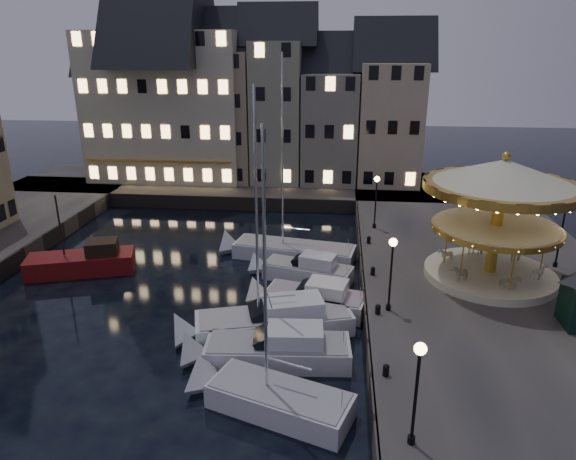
# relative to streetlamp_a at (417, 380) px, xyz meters

# --- Properties ---
(ground) EXTENTS (160.00, 160.00, 0.00)m
(ground) POSITION_rel_streetlamp_a_xyz_m (-7.20, 9.00, -4.02)
(ground) COLOR black
(ground) RESTS_ON ground
(quay_east) EXTENTS (16.00, 56.00, 1.30)m
(quay_east) POSITION_rel_streetlamp_a_xyz_m (6.80, 15.00, -3.37)
(quay_east) COLOR #474442
(quay_east) RESTS_ON ground
(quay_north) EXTENTS (44.00, 12.00, 1.30)m
(quay_north) POSITION_rel_streetlamp_a_xyz_m (-15.20, 37.00, -3.37)
(quay_north) COLOR #474442
(quay_north) RESTS_ON ground
(quaywall_e) EXTENTS (0.15, 44.00, 1.30)m
(quaywall_e) POSITION_rel_streetlamp_a_xyz_m (-1.20, 15.00, -3.37)
(quaywall_e) COLOR #47423A
(quaywall_e) RESTS_ON ground
(quaywall_n) EXTENTS (48.00, 0.15, 1.30)m
(quaywall_n) POSITION_rel_streetlamp_a_xyz_m (-13.20, 31.00, -3.37)
(quaywall_n) COLOR #47423A
(quaywall_n) RESTS_ON ground
(streetlamp_a) EXTENTS (0.44, 0.44, 4.17)m
(streetlamp_a) POSITION_rel_streetlamp_a_xyz_m (0.00, 0.00, 0.00)
(streetlamp_a) COLOR black
(streetlamp_a) RESTS_ON quay_east
(streetlamp_b) EXTENTS (0.44, 0.44, 4.17)m
(streetlamp_b) POSITION_rel_streetlamp_a_xyz_m (0.00, 10.00, 0.00)
(streetlamp_b) COLOR black
(streetlamp_b) RESTS_ON quay_east
(streetlamp_c) EXTENTS (0.44, 0.44, 4.17)m
(streetlamp_c) POSITION_rel_streetlamp_a_xyz_m (0.00, 23.50, 0.00)
(streetlamp_c) COLOR black
(streetlamp_c) RESTS_ON quay_east
(streetlamp_d) EXTENTS (0.44, 0.44, 4.17)m
(streetlamp_d) POSITION_rel_streetlamp_a_xyz_m (11.30, 17.00, 0.00)
(streetlamp_d) COLOR black
(streetlamp_d) RESTS_ON quay_east
(bollard_a) EXTENTS (0.30, 0.30, 0.57)m
(bollard_a) POSITION_rel_streetlamp_a_xyz_m (-0.60, 4.00, -2.41)
(bollard_a) COLOR black
(bollard_a) RESTS_ON quay_east
(bollard_b) EXTENTS (0.30, 0.30, 0.57)m
(bollard_b) POSITION_rel_streetlamp_a_xyz_m (-0.60, 9.50, -2.41)
(bollard_b) COLOR black
(bollard_b) RESTS_ON quay_east
(bollard_c) EXTENTS (0.30, 0.30, 0.57)m
(bollard_c) POSITION_rel_streetlamp_a_xyz_m (-0.60, 14.50, -2.41)
(bollard_c) COLOR black
(bollard_c) RESTS_ON quay_east
(bollard_d) EXTENTS (0.30, 0.30, 0.57)m
(bollard_d) POSITION_rel_streetlamp_a_xyz_m (-0.60, 20.00, -2.41)
(bollard_d) COLOR black
(bollard_d) RESTS_ON quay_east
(townhouse_na) EXTENTS (5.50, 8.00, 12.80)m
(townhouse_na) POSITION_rel_streetlamp_a_xyz_m (-26.70, 39.00, 3.76)
(townhouse_na) COLOR #9D7F6A
(townhouse_na) RESTS_ON quay_north
(townhouse_nb) EXTENTS (6.16, 8.00, 13.80)m
(townhouse_nb) POSITION_rel_streetlamp_a_xyz_m (-21.25, 39.00, 4.26)
(townhouse_nb) COLOR gray
(townhouse_nb) RESTS_ON quay_north
(townhouse_nc) EXTENTS (6.82, 8.00, 14.80)m
(townhouse_nc) POSITION_rel_streetlamp_a_xyz_m (-15.20, 39.00, 4.76)
(townhouse_nc) COLOR gray
(townhouse_nc) RESTS_ON quay_north
(townhouse_nd) EXTENTS (5.50, 8.00, 15.80)m
(townhouse_nd) POSITION_rel_streetlamp_a_xyz_m (-9.45, 39.00, 5.26)
(townhouse_nd) COLOR gray
(townhouse_nd) RESTS_ON quay_north
(townhouse_ne) EXTENTS (6.16, 8.00, 12.80)m
(townhouse_ne) POSITION_rel_streetlamp_a_xyz_m (-4.00, 39.00, 3.76)
(townhouse_ne) COLOR gray
(townhouse_ne) RESTS_ON quay_north
(townhouse_nf) EXTENTS (6.82, 8.00, 13.80)m
(townhouse_nf) POSITION_rel_streetlamp_a_xyz_m (2.05, 39.00, 4.26)
(townhouse_nf) COLOR tan
(townhouse_nf) RESTS_ON quay_north
(hotel_corner) EXTENTS (17.60, 9.00, 16.80)m
(hotel_corner) POSITION_rel_streetlamp_a_xyz_m (-21.20, 39.00, 5.76)
(hotel_corner) COLOR beige
(hotel_corner) RESTS_ON quay_north
(motorboat_a) EXTENTS (7.22, 4.50, 12.08)m
(motorboat_a) POSITION_rel_streetlamp_a_xyz_m (-5.66, 2.97, -3.48)
(motorboat_a) COLOR silver
(motorboat_a) RESTS_ON ground
(motorboat_b) EXTENTS (8.24, 2.91, 2.15)m
(motorboat_b) POSITION_rel_streetlamp_a_xyz_m (-6.04, 6.42, -3.37)
(motorboat_b) COLOR silver
(motorboat_b) RESTS_ON ground
(motorboat_c) EXTENTS (9.55, 4.91, 12.74)m
(motorboat_c) POSITION_rel_streetlamp_a_xyz_m (-6.55, 9.13, -3.34)
(motorboat_c) COLOR silver
(motorboat_c) RESTS_ON ground
(motorboat_d) EXTENTS (7.06, 3.66, 2.15)m
(motorboat_d) POSITION_rel_streetlamp_a_xyz_m (-4.48, 12.07, -3.38)
(motorboat_d) COLOR white
(motorboat_d) RESTS_ON ground
(motorboat_e) EXTENTS (6.96, 3.64, 2.15)m
(motorboat_e) POSITION_rel_streetlamp_a_xyz_m (-5.18, 16.15, -3.38)
(motorboat_e) COLOR silver
(motorboat_e) RESTS_ON ground
(motorboat_f) EXTENTS (9.97, 4.22, 13.19)m
(motorboat_f) POSITION_rel_streetlamp_a_xyz_m (-6.59, 19.77, -3.49)
(motorboat_f) COLOR silver
(motorboat_f) RESTS_ON ground
(red_fishing_boat) EXTENTS (7.45, 4.47, 5.81)m
(red_fishing_boat) POSITION_rel_streetlamp_a_xyz_m (-20.34, 15.85, -3.33)
(red_fishing_boat) COLOR maroon
(red_fishing_boat) RESTS_ON ground
(carousel) EXTENTS (9.00, 9.00, 7.87)m
(carousel) POSITION_rel_streetlamp_a_xyz_m (6.56, 14.82, 2.47)
(carousel) COLOR beige
(carousel) RESTS_ON quay_east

